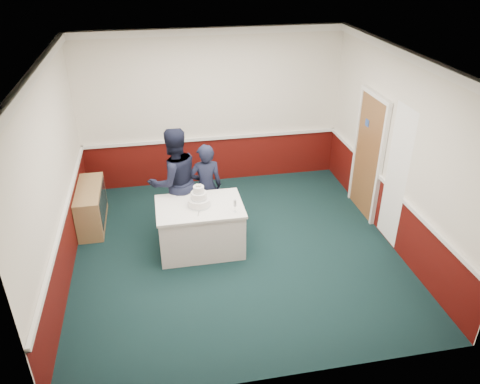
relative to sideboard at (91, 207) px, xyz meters
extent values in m
plane|color=black|center=(2.28, -1.21, -0.35)|extent=(5.00, 5.00, 0.00)
cube|color=silver|center=(2.28, 1.26, 1.15)|extent=(5.00, 0.05, 3.00)
cube|color=silver|center=(-0.20, -1.21, 1.15)|extent=(0.05, 5.00, 3.00)
cube|color=silver|center=(4.75, -1.21, 1.15)|extent=(0.05, 5.00, 3.00)
cube|color=white|center=(2.28, -1.21, 2.62)|extent=(5.00, 5.00, 0.05)
cube|color=#4A0D09|center=(2.28, 1.27, 0.10)|extent=(5.00, 0.02, 0.90)
cube|color=white|center=(2.28, 1.26, 0.57)|extent=(4.98, 0.05, 0.06)
cube|color=white|center=(2.28, 1.25, 2.58)|extent=(5.00, 0.08, 0.12)
cube|color=#966435|center=(4.74, -0.41, 0.70)|extent=(0.05, 0.90, 2.10)
cube|color=#234799|center=(4.71, -0.26, 1.27)|extent=(0.01, 0.12, 0.12)
cube|color=white|center=(4.70, -1.46, 0.85)|extent=(0.02, 0.60, 2.20)
cube|color=#987C4A|center=(0.00, 0.00, 0.00)|extent=(0.40, 1.20, 0.70)
cube|color=black|center=(0.20, 0.00, 0.05)|extent=(0.01, 1.00, 0.50)
cube|color=white|center=(1.74, -1.06, 0.03)|extent=(1.28, 0.88, 0.76)
cube|color=white|center=(1.74, -1.06, 0.42)|extent=(1.32, 0.92, 0.04)
cylinder|color=white|center=(1.74, -1.06, 0.50)|extent=(0.34, 0.34, 0.12)
cylinder|color=silver|center=(1.74, -1.06, 0.45)|extent=(0.35, 0.35, 0.03)
cylinder|color=white|center=(1.74, -1.06, 0.61)|extent=(0.24, 0.24, 0.11)
cylinder|color=silver|center=(1.74, -1.06, 0.57)|extent=(0.25, 0.25, 0.02)
cylinder|color=white|center=(1.74, -1.06, 0.72)|extent=(0.16, 0.16, 0.10)
cylinder|color=silver|center=(1.74, -1.06, 0.68)|extent=(0.17, 0.17, 0.02)
sphere|color=#EDE5C9|center=(1.74, -1.06, 0.79)|extent=(0.03, 0.03, 0.03)
sphere|color=#EDE5C9|center=(1.77, -1.04, 0.79)|extent=(0.03, 0.03, 0.03)
sphere|color=#EDE5C9|center=(1.72, -1.03, 0.79)|extent=(0.03, 0.03, 0.03)
sphere|color=#EDE5C9|center=(1.76, -1.08, 0.79)|extent=(0.03, 0.03, 0.03)
sphere|color=#EDE5C9|center=(1.72, -1.07, 0.79)|extent=(0.03, 0.03, 0.03)
cube|color=silver|center=(1.71, -1.26, 0.44)|extent=(0.07, 0.22, 0.00)
cylinder|color=silver|center=(2.24, -1.34, 0.44)|extent=(0.05, 0.05, 0.01)
cylinder|color=silver|center=(2.24, -1.34, 0.49)|extent=(0.01, 0.01, 0.09)
cylinder|color=silver|center=(2.24, -1.34, 0.59)|extent=(0.04, 0.04, 0.11)
imported|color=black|center=(1.42, -0.41, 0.56)|extent=(1.06, 0.94, 1.81)
imported|color=black|center=(1.92, -0.41, 0.40)|extent=(0.57, 0.39, 1.51)
camera|label=1|loc=(1.20, -7.20, 4.04)|focal=35.00mm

